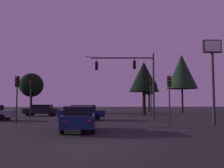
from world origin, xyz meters
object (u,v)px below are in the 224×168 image
(tree_left_far, at_px, (31,85))
(traffic_signal_mast_arm, at_px, (133,73))
(traffic_light_corner_left, at_px, (169,90))
(traffic_light_median, at_px, (31,91))
(traffic_light_corner_right, at_px, (151,89))
(car_far_lane, at_px, (42,110))
(tree_behind_sign, at_px, (144,77))
(car_nearside_lane, at_px, (79,118))
(tree_center_horizon, at_px, (182,72))
(traffic_light_far_side, at_px, (17,90))
(tree_right_cluster, at_px, (149,87))
(car_crossing_right, at_px, (82,112))
(store_sign_illuminated, at_px, (213,62))

(tree_left_far, bearing_deg, traffic_signal_mast_arm, -52.85)
(traffic_light_corner_left, bearing_deg, traffic_light_median, 155.36)
(traffic_light_corner_right, height_order, car_far_lane, traffic_light_corner_right)
(traffic_signal_mast_arm, height_order, traffic_light_corner_right, traffic_signal_mast_arm)
(traffic_signal_mast_arm, bearing_deg, tree_behind_sign, 72.31)
(traffic_signal_mast_arm, relative_size, car_nearside_lane, 1.59)
(car_nearside_lane, bearing_deg, traffic_light_corner_left, 36.14)
(car_far_lane, relative_size, tree_left_far, 0.64)
(car_nearside_lane, relative_size, car_far_lane, 0.99)
(tree_behind_sign, bearing_deg, tree_center_horizon, 40.76)
(traffic_light_far_side, distance_m, car_far_lane, 12.62)
(tree_behind_sign, xyz_separation_m, tree_right_cluster, (3.59, 13.31, -0.54))
(traffic_light_median, xyz_separation_m, tree_left_far, (-5.17, 20.29, 2.10))
(traffic_light_corner_left, bearing_deg, traffic_light_corner_right, 89.02)
(car_nearside_lane, height_order, tree_right_cluster, tree_right_cluster)
(traffic_light_corner_left, xyz_separation_m, car_nearside_lane, (-7.25, -5.29, -2.06))
(traffic_light_corner_right, bearing_deg, traffic_light_corner_left, -90.98)
(car_crossing_right, distance_m, tree_left_far, 24.59)
(traffic_light_median, height_order, tree_right_cluster, tree_right_cluster)
(car_far_lane, height_order, tree_right_cluster, tree_right_cluster)
(tree_left_far, xyz_separation_m, tree_right_cluster, (22.50, 1.26, -0.14))
(traffic_light_corner_left, distance_m, tree_right_cluster, 27.97)
(car_nearside_lane, bearing_deg, traffic_light_far_side, 133.84)
(traffic_light_corner_left, xyz_separation_m, tree_left_far, (-18.31, 26.32, 2.21))
(traffic_light_corner_right, xyz_separation_m, store_sign_illuminated, (2.59, -10.00, 1.54))
(tree_right_cluster, bearing_deg, car_nearside_lane, -109.19)
(traffic_signal_mast_arm, xyz_separation_m, traffic_light_corner_right, (2.43, 2.48, -1.59))
(traffic_light_corner_left, relative_size, tree_right_cluster, 0.61)
(tree_behind_sign, bearing_deg, traffic_signal_mast_arm, -107.69)
(tree_center_horizon, bearing_deg, traffic_light_median, -145.15)
(tree_left_far, height_order, tree_right_cluster, tree_left_far)
(car_crossing_right, bearing_deg, traffic_light_median, 165.15)
(traffic_light_corner_left, distance_m, car_far_lane, 18.80)
(car_nearside_lane, distance_m, store_sign_illuminated, 11.15)
(store_sign_illuminated, relative_size, tree_left_far, 0.90)
(tree_behind_sign, bearing_deg, car_far_lane, -174.73)
(traffic_light_corner_right, distance_m, car_far_lane, 14.79)
(traffic_light_far_side, height_order, car_nearside_lane, traffic_light_far_side)
(traffic_light_median, distance_m, traffic_light_far_side, 5.50)
(traffic_light_corner_left, height_order, traffic_light_corner_right, traffic_light_corner_right)
(traffic_light_corner_right, height_order, car_nearside_lane, traffic_light_corner_right)
(traffic_light_median, relative_size, tree_left_far, 0.57)
(traffic_signal_mast_arm, relative_size, traffic_light_median, 1.76)
(traffic_light_median, relative_size, store_sign_illuminated, 0.63)
(traffic_light_corner_right, height_order, tree_left_far, tree_left_far)
(traffic_signal_mast_arm, distance_m, tree_behind_sign, 9.56)
(traffic_signal_mast_arm, relative_size, car_crossing_right, 1.55)
(car_far_lane, relative_size, tree_right_cluster, 0.71)
(traffic_light_far_side, relative_size, car_far_lane, 0.84)
(car_crossing_right, height_order, tree_center_horizon, tree_center_horizon)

